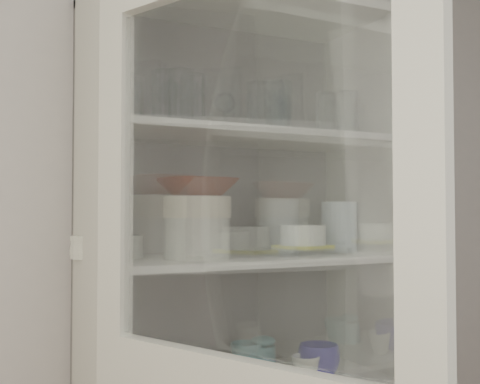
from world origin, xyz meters
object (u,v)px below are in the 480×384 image
glass_platter (303,251)px  mug_white (306,369)px  white_ramekin (303,235)px  mug_blue (319,361)px  mug_teal (246,357)px  goblet_0 (107,103)px  grey_bowl_stack (339,227)px  goblet_2 (225,112)px  cream_bowl (197,207)px  terracotta_bowl (197,187)px  goblet_1 (170,106)px  goblet_3 (274,115)px  teal_jar (263,356)px  white_canister (140,371)px  plate_stack_front (197,238)px  plate_stack_back (107,247)px  pantry_cabinet (232,351)px

glass_platter → mug_white: (-0.07, -0.12, -0.37)m
white_ramekin → mug_blue: 0.42m
mug_teal → white_ramekin: bearing=-4.2°
goblet_0 → grey_bowl_stack: size_ratio=1.01×
goblet_0 → goblet_2: goblet_0 is taller
cream_bowl → terracotta_bowl: terracotta_bowl is taller
mug_blue → goblet_0: bearing=175.0°
goblet_1 → goblet_3: goblet_1 is taller
goblet_0 → cream_bowl: (0.24, -0.17, -0.33)m
teal_jar → white_canister: bearing=-173.1°
terracotta_bowl → goblet_3: bearing=23.7°
plate_stack_front → white_canister: (-0.16, 0.06, -0.40)m
goblet_2 → white_canister: goblet_2 is taller
plate_stack_back → white_canister: size_ratio=1.76×
mug_white → teal_jar: size_ratio=0.90×
teal_jar → white_canister: (-0.45, -0.06, 0.01)m
glass_platter → white_canister: size_ratio=2.62×
white_canister → grey_bowl_stack: bearing=1.4°
goblet_2 → glass_platter: 0.54m
white_ramekin → mug_teal: 0.46m
pantry_cabinet → teal_jar: bearing=-0.9°
grey_bowl_stack → mug_teal: size_ratio=1.69×
terracotta_bowl → goblet_2: bearing=39.0°
pantry_cabinet → mug_blue: pantry_cabinet is taller
goblet_2 → mug_teal: goblet_2 is taller
pantry_cabinet → goblet_1: (-0.21, 0.04, 0.82)m
goblet_3 → teal_jar: 0.85m
white_ramekin → pantry_cabinet: bearing=164.1°
teal_jar → mug_blue: bearing=-51.2°
teal_jar → white_canister: 0.46m
goblet_0 → goblet_3: (0.60, -0.02, 0.00)m
mug_blue → white_canister: 0.59m
cream_bowl → teal_jar: 0.60m
goblet_3 → glass_platter: (0.05, -0.11, -0.48)m
goblet_2 → mug_teal: bearing=-0.1°
white_ramekin → plate_stack_back: bearing=169.7°
goblet_2 → cream_bowl: goblet_2 is taller
goblet_3 → terracotta_bowl: goblet_3 is taller
goblet_0 → plate_stack_back: 0.46m
cream_bowl → pantry_cabinet: bearing=33.6°
goblet_0 → grey_bowl_stack: (0.82, -0.10, -0.40)m
plate_stack_front → glass_platter: 0.42m
goblet_0 → mug_blue: size_ratio=1.32×
glass_platter → teal_jar: bearing=151.0°
mug_teal → plate_stack_back: bearing=-166.6°
goblet_0 → plate_stack_back: (0.00, -0.01, -0.46)m
mug_blue → goblet_2: bearing=161.5°
plate_stack_front → white_ramekin: (0.41, 0.05, 0.00)m
goblet_1 → cream_bowl: bearing=-76.1°
goblet_0 → teal_jar: bearing=-6.7°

